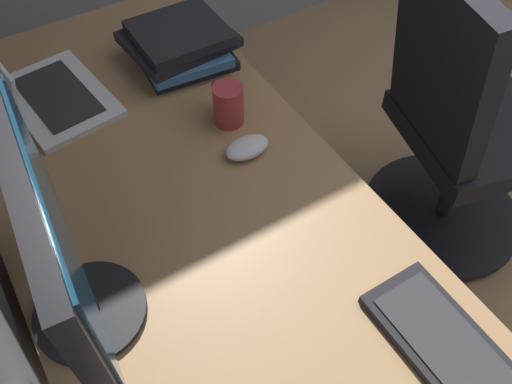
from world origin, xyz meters
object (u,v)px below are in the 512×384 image
monitor_primary (52,236)px  coffee_mug (228,104)px  keyboard_main (474,377)px  mouse_main (247,147)px  drawer_pedestal (191,298)px  office_chair (456,136)px  laptop_leftmost (33,93)px  book_stack_near (180,44)px

monitor_primary → coffee_mug: bearing=-56.2°
monitor_primary → keyboard_main: monitor_primary is taller
mouse_main → coffee_mug: coffee_mug is taller
drawer_pedestal → monitor_primary: size_ratio=1.42×
office_chair → drawer_pedestal: bearing=90.3°
laptop_leftmost → mouse_main: laptop_leftmost is taller
book_stack_near → monitor_primary: bearing=140.8°
laptop_leftmost → office_chair: size_ratio=0.35×
drawer_pedestal → office_chair: (0.01, -0.92, 0.11)m
book_stack_near → office_chair: (-0.43, -0.68, -0.32)m
laptop_leftmost → mouse_main: bearing=-137.7°
laptop_leftmost → keyboard_main: bearing=-158.4°
coffee_mug → office_chair: bearing=-103.6°
drawer_pedestal → office_chair: bearing=-89.7°
monitor_primary → mouse_main: size_ratio=4.71×
laptop_leftmost → book_stack_near: bearing=-91.1°
keyboard_main → office_chair: size_ratio=0.43×
monitor_primary → laptop_leftmost: monitor_primary is taller
monitor_primary → office_chair: bearing=-83.2°
laptop_leftmost → coffee_mug: bearing=-126.5°
keyboard_main → laptop_leftmost: bearing=21.6°
laptop_leftmost → office_chair: office_chair is taller
monitor_primary → mouse_main: bearing=-66.6°
drawer_pedestal → book_stack_near: bearing=-28.8°
keyboard_main → book_stack_near: book_stack_near is taller
office_chair → monitor_primary: bearing=96.8°
mouse_main → laptop_leftmost: bearing=42.3°
coffee_mug → office_chair: (-0.17, -0.69, -0.32)m
keyboard_main → monitor_primary: bearing=47.8°
drawer_pedestal → laptop_leftmost: laptop_leftmost is taller
drawer_pedestal → coffee_mug: size_ratio=6.25×
monitor_primary → book_stack_near: bearing=-39.2°
drawer_pedestal → coffee_mug: bearing=-53.3°
keyboard_main → mouse_main: size_ratio=4.04×
keyboard_main → book_stack_near: (1.01, 0.02, 0.04)m
book_stack_near → office_chair: 0.87m
drawer_pedestal → office_chair: size_ratio=0.72×
mouse_main → book_stack_near: bearing=-4.2°
keyboard_main → book_stack_near: bearing=1.3°
laptop_leftmost → drawer_pedestal: bearing=-162.6°
keyboard_main → mouse_main: (0.63, 0.05, 0.01)m
drawer_pedestal → monitor_primary: bearing=120.5°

